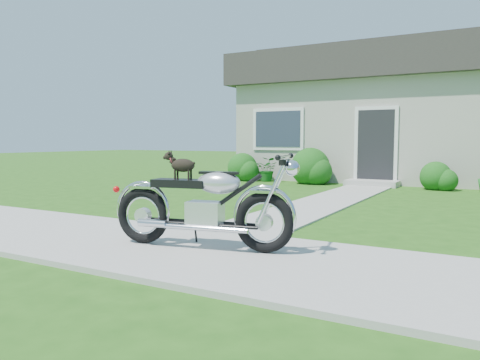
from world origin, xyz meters
name	(u,v)px	position (x,y,z in m)	size (l,w,h in m)	color
ground	(313,269)	(0.00, 0.00, 0.00)	(80.00, 80.00, 0.00)	#235114
sidewalk	(313,267)	(0.00, 0.00, 0.02)	(24.00, 2.20, 0.04)	#9E9B93
walkway	(329,201)	(-1.50, 5.00, 0.01)	(1.20, 8.00, 0.03)	#9E9B93
house	(447,112)	(0.00, 11.99, 2.16)	(12.60, 7.03, 4.50)	beige
shrub_row	(437,172)	(0.16, 8.50, 0.45)	(11.04, 1.13, 1.13)	#1A5316
potted_plant_left	(268,169)	(-4.64, 8.55, 0.37)	(0.67, 0.58, 0.74)	#155219
motorcycle_with_dog	(205,205)	(-1.34, 0.09, 0.53)	(2.21, 0.73, 1.09)	black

